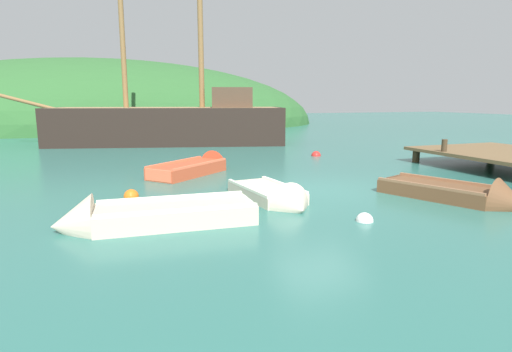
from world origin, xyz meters
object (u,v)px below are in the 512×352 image
at_px(rowboat_far, 461,197).
at_px(buoy_white, 365,221).
at_px(sailing_ship, 171,130).
at_px(rowboat_center, 144,219).
at_px(rowboat_near_dock, 198,169).
at_px(buoy_orange, 131,197).
at_px(rowboat_outer_left, 276,199).
at_px(buoy_red, 316,156).

xyz_separation_m(rowboat_far, buoy_white, (-3.29, -0.64, -0.12)).
height_order(sailing_ship, rowboat_center, sailing_ship).
bearing_deg(rowboat_far, sailing_ship, 173.31).
bearing_deg(rowboat_near_dock, sailing_ship, 45.85).
xyz_separation_m(sailing_ship, rowboat_far, (4.45, -16.47, -0.69)).
bearing_deg(buoy_white, sailing_ship, 93.88).
bearing_deg(buoy_orange, rowboat_outer_left, -29.77).
relative_size(rowboat_near_dock, buoy_red, 8.09).
bearing_deg(buoy_red, sailing_ship, 124.49).
distance_m(rowboat_outer_left, buoy_orange, 3.81).
relative_size(sailing_ship, buoy_red, 35.92).
bearing_deg(buoy_white, rowboat_near_dock, 105.22).
bearing_deg(sailing_ship, buoy_orange, 91.16).
bearing_deg(buoy_white, rowboat_far, 11.03).
relative_size(rowboat_near_dock, buoy_white, 9.52).
distance_m(rowboat_near_dock, buoy_orange, 3.89).
distance_m(sailing_ship, rowboat_far, 17.08).
bearing_deg(buoy_red, rowboat_outer_left, -124.92).
bearing_deg(rowboat_outer_left, sailing_ship, 174.64).
bearing_deg(buoy_red, rowboat_far, -94.90).
relative_size(sailing_ship, buoy_orange, 39.47).
relative_size(rowboat_near_dock, rowboat_center, 0.87).
height_order(sailing_ship, rowboat_outer_left, sailing_ship).
distance_m(rowboat_near_dock, buoy_white, 7.32).
bearing_deg(buoy_orange, sailing_ship, 76.09).
height_order(rowboat_near_dock, buoy_red, rowboat_near_dock).
bearing_deg(rowboat_outer_left, buoy_red, 139.43).
distance_m(rowboat_outer_left, buoy_red, 8.98).
bearing_deg(rowboat_near_dock, buoy_white, -114.61).
bearing_deg(buoy_white, rowboat_center, 163.80).
height_order(rowboat_far, buoy_red, rowboat_far).
height_order(rowboat_center, buoy_orange, rowboat_center).
bearing_deg(buoy_orange, rowboat_center, -89.23).
relative_size(buoy_white, buoy_orange, 0.93).
bearing_deg(rowboat_center, sailing_ship, -97.91).
xyz_separation_m(rowboat_outer_left, buoy_orange, (-3.31, 1.89, -0.08)).
xyz_separation_m(rowboat_center, buoy_orange, (-0.04, 2.79, -0.14)).
distance_m(rowboat_outer_left, rowboat_far, 4.63).
height_order(rowboat_near_dock, buoy_white, rowboat_near_dock).
height_order(rowboat_center, buoy_white, rowboat_center).
relative_size(buoy_white, buoy_red, 0.85).
relative_size(rowboat_near_dock, rowboat_outer_left, 1.13).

